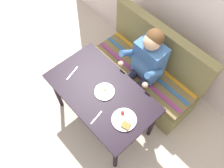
% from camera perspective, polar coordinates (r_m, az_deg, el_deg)
% --- Properties ---
extents(ground_plane, '(8.00, 8.00, 0.00)m').
position_cam_1_polar(ground_plane, '(3.08, -2.09, -8.55)').
color(ground_plane, beige).
extents(table, '(1.20, 0.70, 0.73)m').
position_cam_1_polar(table, '(2.49, -2.56, -2.84)').
color(table, black).
rests_on(table, ground).
extents(couch, '(1.44, 0.56, 1.00)m').
position_cam_1_polar(couch, '(3.06, 8.57, 2.84)').
color(couch, olive).
rests_on(couch, ground).
extents(person, '(0.45, 0.61, 1.21)m').
position_cam_1_polar(person, '(2.62, 8.10, 4.89)').
color(person, '#3D68A4').
rests_on(person, ground).
extents(plate_breakfast, '(0.25, 0.25, 0.05)m').
position_cam_1_polar(plate_breakfast, '(2.27, 3.05, -8.95)').
color(plate_breakfast, white).
rests_on(plate_breakfast, table).
extents(plate_eggs, '(0.21, 0.21, 0.04)m').
position_cam_1_polar(plate_eggs, '(2.41, -1.86, -1.91)').
color(plate_eggs, white).
rests_on(plate_eggs, table).
extents(fork, '(0.04, 0.17, 0.00)m').
position_cam_1_polar(fork, '(2.29, -3.88, -8.30)').
color(fork, silver).
rests_on(fork, table).
extents(knife, '(0.07, 0.20, 0.00)m').
position_cam_1_polar(knife, '(2.57, -9.86, 2.65)').
color(knife, silver).
rests_on(knife, table).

